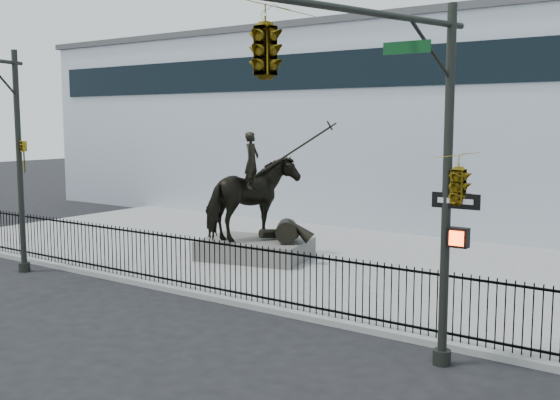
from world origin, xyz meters
The scene contains 7 objects.
ground centered at (0.00, 0.00, 0.00)m, with size 120.00×120.00×0.00m, color black.
plaza centered at (0.00, 7.00, 0.07)m, with size 30.00×12.00×0.15m, color gray.
building centered at (0.00, 20.00, 4.50)m, with size 44.00×14.00×9.00m, color silver.
picket_fence centered at (0.00, 1.25, 0.90)m, with size 22.10×0.10×1.50m.
statue_plinth centered at (-1.72, 5.51, 0.48)m, with size 3.52×2.42×0.66m, color #53514C.
equestrian_statue centered at (-1.66, 5.52, 2.19)m, with size 4.42×3.25×3.83m.
traffic_signal_right centered at (6.47, -2.00, 4.85)m, with size 2.17×6.86×7.00m.
Camera 1 is at (11.60, -11.88, 4.82)m, focal length 42.00 mm.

